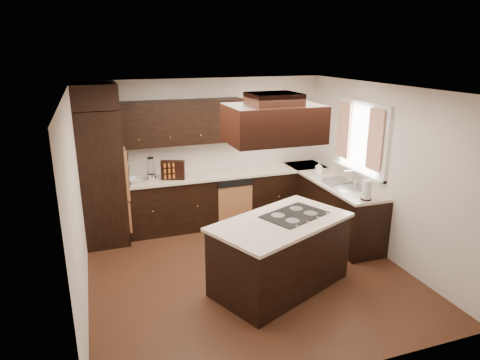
# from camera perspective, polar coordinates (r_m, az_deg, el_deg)

# --- Properties ---
(floor) EXTENTS (4.20, 4.20, 0.02)m
(floor) POSITION_cam_1_polar(r_m,az_deg,el_deg) (6.09, 0.98, -12.19)
(floor) COLOR #552F1C
(floor) RESTS_ON ground
(ceiling) EXTENTS (4.20, 4.20, 0.02)m
(ceiling) POSITION_cam_1_polar(r_m,az_deg,el_deg) (5.32, 1.12, 12.17)
(ceiling) COLOR white
(ceiling) RESTS_ON ground
(wall_back) EXTENTS (4.20, 0.02, 2.50)m
(wall_back) POSITION_cam_1_polar(r_m,az_deg,el_deg) (7.52, -4.50, 3.87)
(wall_back) COLOR beige
(wall_back) RESTS_ON ground
(wall_front) EXTENTS (4.20, 0.02, 2.50)m
(wall_front) POSITION_cam_1_polar(r_m,az_deg,el_deg) (3.81, 12.19, -10.13)
(wall_front) COLOR beige
(wall_front) RESTS_ON ground
(wall_left) EXTENTS (0.02, 4.20, 2.50)m
(wall_left) POSITION_cam_1_polar(r_m,az_deg,el_deg) (5.27, -21.05, -3.11)
(wall_left) COLOR beige
(wall_left) RESTS_ON ground
(wall_right) EXTENTS (0.02, 4.20, 2.50)m
(wall_right) POSITION_cam_1_polar(r_m,az_deg,el_deg) (6.58, 18.58, 1.07)
(wall_right) COLOR beige
(wall_right) RESTS_ON ground
(oven_column) EXTENTS (0.65, 0.75, 2.12)m
(oven_column) POSITION_cam_1_polar(r_m,az_deg,el_deg) (6.95, -17.88, 0.34)
(oven_column) COLOR black
(oven_column) RESTS_ON floor
(wall_oven_face) EXTENTS (0.05, 0.62, 0.78)m
(wall_oven_face) POSITION_cam_1_polar(r_m,az_deg,el_deg) (6.95, -15.05, 1.09)
(wall_oven_face) COLOR #B06E42
(wall_oven_face) RESTS_ON oven_column
(base_cabinets_back) EXTENTS (2.93, 0.60, 0.88)m
(base_cabinets_back) POSITION_cam_1_polar(r_m,az_deg,el_deg) (7.47, -3.49, -2.68)
(base_cabinets_back) COLOR black
(base_cabinets_back) RESTS_ON floor
(base_cabinets_right) EXTENTS (0.60, 2.40, 0.88)m
(base_cabinets_right) POSITION_cam_1_polar(r_m,az_deg,el_deg) (7.36, 11.84, -3.35)
(base_cabinets_right) COLOR black
(base_cabinets_right) RESTS_ON floor
(countertop_back) EXTENTS (2.93, 0.63, 0.04)m
(countertop_back) POSITION_cam_1_polar(r_m,az_deg,el_deg) (7.32, -3.52, 0.67)
(countertop_back) COLOR beige
(countertop_back) RESTS_ON base_cabinets_back
(countertop_right) EXTENTS (0.63, 2.40, 0.04)m
(countertop_right) POSITION_cam_1_polar(r_m,az_deg,el_deg) (7.21, 11.96, 0.06)
(countertop_right) COLOR beige
(countertop_right) RESTS_ON base_cabinets_right
(upper_cabinets) EXTENTS (2.00, 0.34, 0.72)m
(upper_cabinets) POSITION_cam_1_polar(r_m,az_deg,el_deg) (7.14, -7.60, 7.65)
(upper_cabinets) COLOR black
(upper_cabinets) RESTS_ON wall_back
(dishwasher_front) EXTENTS (0.60, 0.05, 0.72)m
(dishwasher_front) POSITION_cam_1_polar(r_m,az_deg,el_deg) (7.30, -0.64, -3.50)
(dishwasher_front) COLOR #B06E42
(dishwasher_front) RESTS_ON floor
(window_frame) EXTENTS (0.06, 1.32, 1.12)m
(window_frame) POSITION_cam_1_polar(r_m,az_deg,el_deg) (6.89, 15.88, 5.45)
(window_frame) COLOR silver
(window_frame) RESTS_ON wall_right
(window_pane) EXTENTS (0.00, 1.20, 1.00)m
(window_pane) POSITION_cam_1_polar(r_m,az_deg,el_deg) (6.91, 16.07, 5.46)
(window_pane) COLOR white
(window_pane) RESTS_ON wall_right
(curtain_left) EXTENTS (0.02, 0.34, 0.90)m
(curtain_left) POSITION_cam_1_polar(r_m,az_deg,el_deg) (6.52, 17.56, 5.10)
(curtain_left) COLOR #FFDCC1
(curtain_left) RESTS_ON wall_right
(curtain_right) EXTENTS (0.02, 0.34, 0.90)m
(curtain_right) POSITION_cam_1_polar(r_m,az_deg,el_deg) (7.19, 13.62, 6.49)
(curtain_right) COLOR #FFDCC1
(curtain_right) RESTS_ON wall_right
(sink_rim) EXTENTS (0.52, 0.84, 0.01)m
(sink_rim) POSITION_cam_1_polar(r_m,az_deg,el_deg) (6.92, 13.55, -0.54)
(sink_rim) COLOR silver
(sink_rim) RESTS_ON countertop_right
(island) EXTENTS (1.93, 1.54, 0.88)m
(island) POSITION_cam_1_polar(r_m,az_deg,el_deg) (5.57, 5.34, -9.95)
(island) COLOR black
(island) RESTS_ON floor
(island_top) EXTENTS (2.01, 1.62, 0.04)m
(island_top) POSITION_cam_1_polar(r_m,az_deg,el_deg) (5.38, 5.48, -5.59)
(island_top) COLOR beige
(island_top) RESTS_ON island
(cooktop) EXTENTS (0.95, 0.82, 0.01)m
(cooktop) POSITION_cam_1_polar(r_m,az_deg,el_deg) (5.55, 7.26, -4.62)
(cooktop) COLOR black
(cooktop) RESTS_ON island_top
(range_hood) EXTENTS (1.05, 0.72, 0.42)m
(range_hood) POSITION_cam_1_polar(r_m,az_deg,el_deg) (4.90, 4.45, 7.55)
(range_hood) COLOR black
(range_hood) RESTS_ON ceiling
(hood_duct) EXTENTS (0.55, 0.50, 0.13)m
(hood_duct) POSITION_cam_1_polar(r_m,az_deg,el_deg) (4.86, 4.53, 10.75)
(hood_duct) COLOR black
(hood_duct) RESTS_ON ceiling
(blender_base) EXTENTS (0.15, 0.15, 0.10)m
(blender_base) POSITION_cam_1_polar(r_m,az_deg,el_deg) (7.09, -11.70, 0.38)
(blender_base) COLOR silver
(blender_base) RESTS_ON countertop_back
(blender_pitcher) EXTENTS (0.13, 0.13, 0.26)m
(blender_pitcher) POSITION_cam_1_polar(r_m,az_deg,el_deg) (7.04, -11.79, 1.78)
(blender_pitcher) COLOR silver
(blender_pitcher) RESTS_ON blender_base
(spice_rack) EXTENTS (0.39, 0.23, 0.32)m
(spice_rack) POSITION_cam_1_polar(r_m,az_deg,el_deg) (7.03, -8.93, 1.32)
(spice_rack) COLOR black
(spice_rack) RESTS_ON countertop_back
(mixing_bowl) EXTENTS (0.35, 0.35, 0.07)m
(mixing_bowl) POSITION_cam_1_polar(r_m,az_deg,el_deg) (7.04, -14.00, -0.04)
(mixing_bowl) COLOR silver
(mixing_bowl) RESTS_ON countertop_back
(soap_bottle) EXTENTS (0.10, 0.11, 0.21)m
(soap_bottle) POSITION_cam_1_polar(r_m,az_deg,el_deg) (7.40, 10.46, 1.62)
(soap_bottle) COLOR silver
(soap_bottle) RESTS_ON countertop_right
(paper_towel) EXTENTS (0.17, 0.17, 0.29)m
(paper_towel) POSITION_cam_1_polar(r_m,az_deg,el_deg) (6.27, 16.53, -1.31)
(paper_towel) COLOR silver
(paper_towel) RESTS_ON countertop_right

